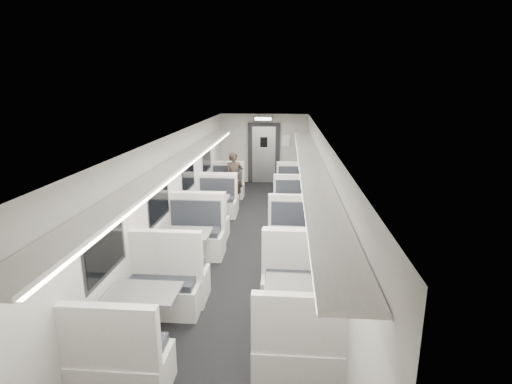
% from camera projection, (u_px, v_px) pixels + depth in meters
% --- Properties ---
extents(room, '(3.24, 12.24, 2.64)m').
position_uv_depth(room, '(246.00, 194.00, 8.11)').
color(room, black).
rests_on(room, ground).
extents(booth_left_a, '(1.00, 2.03, 1.09)m').
position_uv_depth(booth_left_a, '(223.00, 192.00, 11.51)').
color(booth_left_a, white).
rests_on(booth_left_a, room).
extents(booth_left_b, '(1.03, 2.10, 1.12)m').
position_uv_depth(booth_left_b, '(211.00, 211.00, 9.72)').
color(booth_left_b, white).
rests_on(booth_left_b, room).
extents(booth_left_c, '(1.16, 2.35, 1.26)m').
position_uv_depth(booth_left_c, '(184.00, 253.00, 7.16)').
color(booth_left_c, white).
rests_on(booth_left_c, room).
extents(booth_left_d, '(1.10, 2.23, 1.19)m').
position_uv_depth(booth_left_d, '(145.00, 318.00, 5.21)').
color(booth_left_d, white).
rests_on(booth_left_d, room).
extents(booth_right_a, '(1.00, 2.03, 1.08)m').
position_uv_depth(booth_right_a, '(293.00, 193.00, 11.41)').
color(booth_right_a, white).
rests_on(booth_right_a, room).
extents(booth_right_b, '(1.04, 2.11, 1.13)m').
position_uv_depth(booth_right_b, '(294.00, 215.00, 9.44)').
color(booth_right_b, white).
rests_on(booth_right_b, room).
extents(booth_right_c, '(1.10, 2.23, 1.19)m').
position_uv_depth(booth_right_c, '(295.00, 251.00, 7.29)').
color(booth_right_c, white).
rests_on(booth_right_c, room).
extents(booth_right_d, '(1.09, 2.20, 1.18)m').
position_uv_depth(booth_right_d, '(298.00, 308.00, 5.44)').
color(booth_right_d, white).
rests_on(booth_right_d, room).
extents(passenger, '(0.63, 0.52, 1.49)m').
position_uv_depth(passenger, '(234.00, 178.00, 11.60)').
color(passenger, black).
rests_on(passenger, room).
extents(window_a, '(0.02, 1.18, 0.84)m').
position_uv_depth(window_a, '(207.00, 157.00, 11.46)').
color(window_a, black).
rests_on(window_a, room).
extents(window_b, '(0.02, 1.18, 0.84)m').
position_uv_depth(window_b, '(188.00, 173.00, 9.34)').
color(window_b, black).
rests_on(window_b, room).
extents(window_c, '(0.02, 1.18, 0.84)m').
position_uv_depth(window_c, '(159.00, 199.00, 7.23)').
color(window_c, black).
rests_on(window_c, room).
extents(window_d, '(0.02, 1.18, 0.84)m').
position_uv_depth(window_d, '(105.00, 246.00, 5.11)').
color(window_d, black).
rests_on(window_d, room).
extents(luggage_rack_left, '(0.46, 10.40, 0.09)m').
position_uv_depth(luggage_rack_left, '(181.00, 161.00, 7.74)').
color(luggage_rack_left, white).
rests_on(luggage_rack_left, room).
extents(luggage_rack_right, '(0.46, 10.40, 0.09)m').
position_uv_depth(luggage_rack_right, '(310.00, 163.00, 7.55)').
color(luggage_rack_right, white).
rests_on(luggage_rack_right, room).
extents(vestibule_door, '(1.10, 0.13, 2.10)m').
position_uv_depth(vestibule_door, '(264.00, 154.00, 13.87)').
color(vestibule_door, black).
rests_on(vestibule_door, room).
extents(exit_sign, '(0.62, 0.12, 0.16)m').
position_uv_depth(exit_sign, '(263.00, 119.00, 13.08)').
color(exit_sign, black).
rests_on(exit_sign, room).
extents(wall_notice, '(0.32, 0.02, 0.40)m').
position_uv_depth(wall_notice, '(286.00, 141.00, 13.68)').
color(wall_notice, silver).
rests_on(wall_notice, room).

